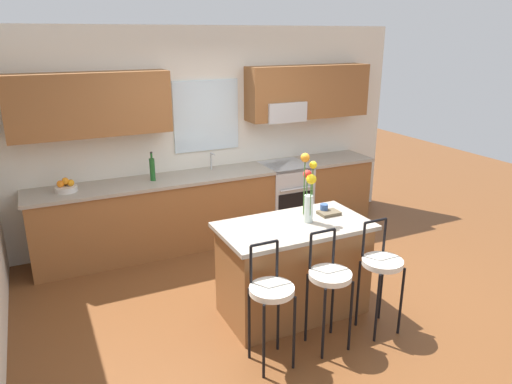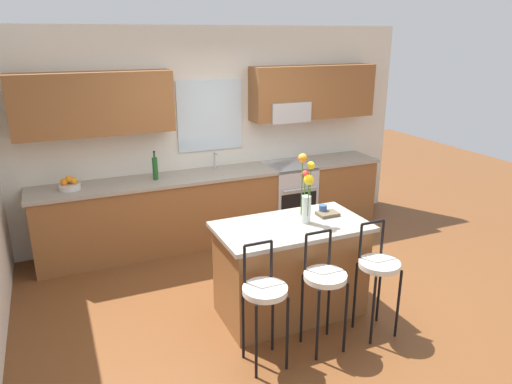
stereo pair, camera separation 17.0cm
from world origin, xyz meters
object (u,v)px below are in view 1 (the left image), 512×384
object	(u,v)px
flower_vase	(309,189)
bottle_olive_oil	(152,169)
bar_stool_middle	(329,280)
fruit_bowl_oranges	(66,187)
bar_stool_far	(381,267)
kitchen_island	(293,268)
cookbook	(329,213)
bar_stool_near	(271,295)
mug_ceramic	(324,208)
oven_range	(285,196)

from	to	relation	value
flower_vase	bottle_olive_oil	size ratio (longest dim) A/B	1.89
bar_stool_middle	flower_vase	distance (m)	0.86
bar_stool_middle	fruit_bowl_oranges	distance (m)	3.15
bar_stool_far	bottle_olive_oil	xyz separation A→B (m)	(-1.39, 2.54, 0.43)
flower_vase	fruit_bowl_oranges	world-z (taller)	flower_vase
kitchen_island	cookbook	bearing A→B (deg)	9.47
bar_stool_near	mug_ceramic	world-z (taller)	bar_stool_near
bar_stool_middle	flower_vase	size ratio (longest dim) A/B	1.57
fruit_bowl_oranges	bottle_olive_oil	xyz separation A→B (m)	(0.98, -0.00, 0.09)
bar_stool_middle	mug_ceramic	world-z (taller)	bar_stool_middle
mug_ceramic	bar_stool_middle	bearing A→B (deg)	-119.21
kitchen_island	bar_stool_middle	xyz separation A→B (m)	(-0.00, -0.60, 0.17)
oven_range	bottle_olive_oil	world-z (taller)	bottle_olive_oil
oven_range	fruit_bowl_oranges	world-z (taller)	fruit_bowl_oranges
kitchen_island	flower_vase	world-z (taller)	flower_vase
bar_stool_far	cookbook	distance (m)	0.75
mug_ceramic	bar_stool_far	bearing A→B (deg)	-79.25
flower_vase	bottle_olive_oil	xyz separation A→B (m)	(-0.98, 1.94, -0.18)
oven_range	mug_ceramic	distance (m)	1.93
bar_stool_far	fruit_bowl_oranges	bearing A→B (deg)	132.98
oven_range	bar_stool_middle	bearing A→B (deg)	-111.03
bar_stool_near	mug_ceramic	xyz separation A→B (m)	(0.96, 0.73, 0.33)
oven_range	cookbook	bearing A→B (deg)	-106.28
bar_stool_far	fruit_bowl_oranges	size ratio (longest dim) A/B	4.34
oven_range	bottle_olive_oil	size ratio (longest dim) A/B	2.61
oven_range	bar_stool_far	distance (m)	2.56
flower_vase	bottle_olive_oil	bearing A→B (deg)	116.81
flower_vase	bar_stool_middle	bearing A→B (deg)	-103.22
cookbook	bar_stool_near	bearing A→B (deg)	-145.52
oven_range	bar_stool_far	bearing A→B (deg)	-99.42
bar_stool_near	bar_stool_middle	size ratio (longest dim) A/B	1.00
oven_range	flower_vase	xyz separation A→B (m)	(-0.83, -1.92, 0.78)
bar_stool_far	mug_ceramic	world-z (taller)	bar_stool_far
flower_vase	mug_ceramic	distance (m)	0.41
oven_range	fruit_bowl_oranges	distance (m)	2.84
bar_stool_near	bar_stool_far	size ratio (longest dim) A/B	1.00
flower_vase	bar_stool_far	bearing A→B (deg)	-55.64
mug_ceramic	oven_range	bearing A→B (deg)	72.65
cookbook	fruit_bowl_oranges	xyz separation A→B (m)	(-2.25, 1.87, 0.04)
bar_stool_near	bottle_olive_oil	bearing A→B (deg)	96.53
mug_ceramic	fruit_bowl_oranges	bearing A→B (deg)	140.95
oven_range	mug_ceramic	xyz separation A→B (m)	(-0.56, -1.78, 0.51)
oven_range	bar_stool_near	xyz separation A→B (m)	(-1.52, -2.52, 0.18)
bar_stool_middle	mug_ceramic	bearing A→B (deg)	60.79
oven_range	bottle_olive_oil	bearing A→B (deg)	179.22
kitchen_island	fruit_bowl_oranges	xyz separation A→B (m)	(-1.82, 1.94, 0.51)
cookbook	flower_vase	bearing A→B (deg)	-165.70
bar_stool_middle	cookbook	size ratio (longest dim) A/B	5.21
bar_stool_near	bar_stool_far	xyz separation A→B (m)	(1.10, 0.00, 0.00)
flower_vase	cookbook	xyz separation A→B (m)	(0.29, 0.07, -0.31)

